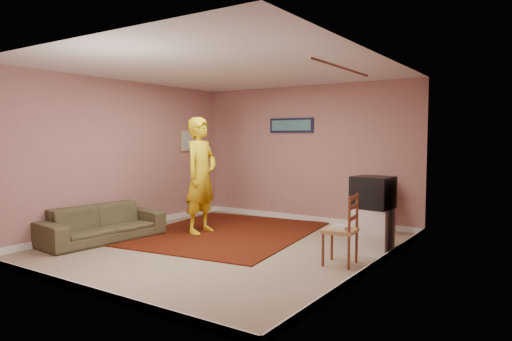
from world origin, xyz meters
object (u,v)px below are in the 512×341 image
Objects in this scene: chair_b at (340,222)px; crt_tv at (373,192)px; tv_cabinet at (372,231)px; chair_a at (382,201)px; person at (201,175)px; sofa at (103,223)px.

crt_tv is at bearing 163.62° from chair_b.
chair_a is at bearing 103.21° from tv_cabinet.
crt_tv is 1.08× the size of chair_a.
crt_tv is 1.12× the size of chair_b.
tv_cabinet is 0.33× the size of person.
tv_cabinet reaches higher than sofa.
sofa is (-3.42, -3.02, -0.27)m from chair_a.
sofa is at bearing 142.32° from person.
chair_b is at bearing -100.56° from tv_cabinet.
person is (-2.73, 0.50, 0.42)m from chair_b.
person reaches higher than sofa.
chair_a is 2.20m from chair_b.
chair_b is 0.26× the size of sofa.
sofa is (-3.61, -0.82, -0.27)m from chair_b.
chair_b is at bearing -95.83° from crt_tv.
crt_tv reaches higher than tv_cabinet.
person is (-2.87, -0.28, 0.12)m from crt_tv.
tv_cabinet is 1.25× the size of chair_a.
chair_b is 0.25× the size of person.
sofa is (-3.75, -1.60, -0.04)m from tv_cabinet.
chair_b reaches higher than chair_a.
crt_tv is at bearing -88.65° from person.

